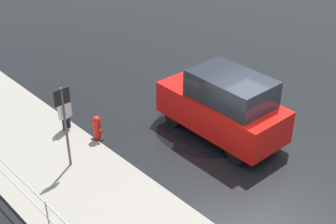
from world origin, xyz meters
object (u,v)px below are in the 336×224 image
at_px(fire_hydrant, 97,128).
at_px(sign_post, 64,116).
at_px(pedestrian, 65,110).
at_px(moving_hatchback, 224,105).

distance_m(fire_hydrant, sign_post, 1.83).
bearing_deg(sign_post, pedestrian, -29.06).
xyz_separation_m(fire_hydrant, pedestrian, (1.10, 0.38, 0.28)).
distance_m(moving_hatchback, pedestrian, 4.74).
height_order(fire_hydrant, sign_post, sign_post).
bearing_deg(sign_post, moving_hatchback, -113.07).
height_order(fire_hydrant, pedestrian, pedestrian).
relative_size(fire_hydrant, sign_post, 0.33).
bearing_deg(sign_post, fire_hydrant, -67.27).
bearing_deg(fire_hydrant, sign_post, 112.73).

